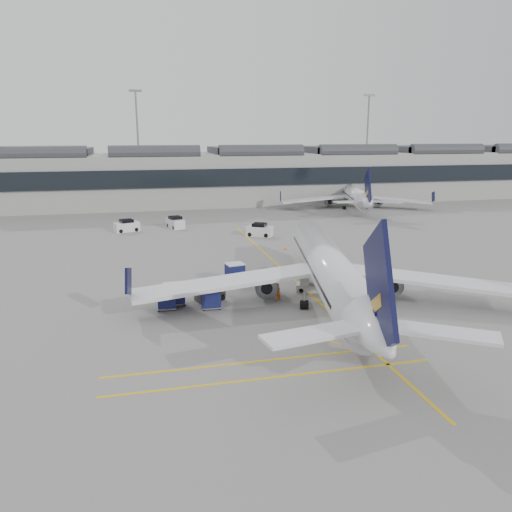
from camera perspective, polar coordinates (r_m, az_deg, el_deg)
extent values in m
plane|color=gray|center=(43.87, -4.83, -6.60)|extent=(220.00, 220.00, 0.00)
cube|color=#9E9E99|center=(113.29, -10.49, 8.60)|extent=(200.00, 20.00, 11.00)
cube|color=black|center=(103.05, -10.19, 8.69)|extent=(200.00, 0.50, 3.60)
cube|color=#38383D|center=(112.92, -10.63, 11.74)|extent=(200.00, 18.00, 1.40)
cylinder|color=slate|center=(126.74, -13.30, 12.17)|extent=(0.44, 0.44, 25.00)
cube|color=slate|center=(127.11, -13.63, 17.89)|extent=(3.00, 0.60, 0.50)
cylinder|color=slate|center=(140.63, 12.55, 12.33)|extent=(0.44, 0.44, 25.00)
cube|color=slate|center=(140.96, 12.83, 17.49)|extent=(3.00, 0.60, 0.50)
cube|color=gold|center=(55.29, 3.88, -2.25)|extent=(0.25, 60.00, 0.01)
cylinder|color=silver|center=(46.89, 8.26, -1.31)|extent=(9.73, 30.15, 3.76)
cone|color=silver|center=(63.28, 5.63, 2.69)|extent=(4.49, 4.68, 3.76)
cone|color=silver|center=(30.67, 13.91, -9.03)|extent=(4.65, 5.46, 3.76)
cube|color=silver|center=(45.00, -3.46, -3.02)|extent=(17.30, 5.46, 0.35)
cube|color=silver|center=(48.32, 19.71, -2.64)|extent=(16.56, 11.54, 0.35)
cylinder|color=slate|center=(47.16, 1.12, -3.10)|extent=(2.78, 3.95, 2.10)
cylinder|color=slate|center=(49.12, 14.78, -2.87)|extent=(2.78, 3.95, 2.10)
cube|color=black|center=(30.27, 13.91, -3.70)|extent=(1.83, 7.52, 8.38)
cylinder|color=black|center=(58.59, 6.25, -1.06)|extent=(0.40, 0.68, 0.64)
cylinder|color=black|center=(44.96, 5.53, -5.56)|extent=(0.85, 0.92, 0.80)
cylinder|color=black|center=(45.86, 11.77, -5.40)|extent=(0.85, 0.92, 0.80)
cylinder|color=silver|center=(108.11, 11.10, 6.89)|extent=(10.02, 26.44, 3.32)
cone|color=silver|center=(122.84, 9.95, 7.74)|extent=(4.11, 4.26, 3.32)
cone|color=silver|center=(93.08, 12.64, 5.96)|extent=(4.30, 4.95, 3.32)
cube|color=silver|center=(105.83, 6.69, 6.48)|extent=(15.15, 3.98, 0.31)
cube|color=silver|center=(108.63, 15.58, 6.25)|extent=(14.32, 10.82, 0.31)
cylinder|color=slate|center=(107.99, 8.33, 6.24)|extent=(2.61, 3.55, 1.85)
cylinder|color=slate|center=(109.68, 13.68, 6.11)|extent=(2.61, 3.55, 1.85)
cube|color=black|center=(93.31, 12.66, 7.51)|extent=(1.98, 6.56, 7.39)
cylinder|color=black|center=(118.36, 10.24, 6.28)|extent=(0.38, 0.61, 0.56)
cylinder|color=black|center=(105.91, 10.05, 5.47)|extent=(0.78, 0.84, 0.71)
cylinder|color=black|center=(106.66, 12.40, 5.42)|extent=(0.78, 0.84, 0.71)
cube|color=#B9B8B0|center=(50.08, 6.82, -3.62)|extent=(4.03, 2.77, 0.69)
cube|color=black|center=(49.84, 7.98, -2.80)|extent=(3.50, 2.25, 1.46)
cube|color=#B9B8B0|center=(49.92, 5.60, -2.82)|extent=(1.30, 1.52, 0.89)
cylinder|color=black|center=(49.51, 5.19, -3.94)|extent=(0.47, 0.33, 0.43)
cylinder|color=black|center=(50.83, 5.29, -3.47)|extent=(0.47, 0.33, 0.43)
cylinder|color=black|center=(49.45, 8.39, -4.06)|extent=(0.47, 0.33, 0.43)
cylinder|color=black|center=(50.76, 8.40, -3.59)|extent=(0.47, 0.33, 0.43)
cube|color=gray|center=(52.80, -2.41, -2.78)|extent=(2.19, 1.92, 0.14)
cube|color=#141950|center=(52.54, -2.42, -1.82)|extent=(2.02, 1.83, 1.66)
cube|color=silver|center=(52.32, -2.43, -0.91)|extent=(2.08, 1.90, 0.11)
cylinder|color=black|center=(51.98, -2.99, -3.14)|extent=(0.27, 0.16, 0.25)
cylinder|color=black|center=(53.12, -3.47, -2.78)|extent=(0.27, 0.16, 0.25)
cylinder|color=black|center=(52.54, -1.35, -2.94)|extent=(0.27, 0.16, 0.25)
cylinder|color=black|center=(53.66, -1.86, -2.59)|extent=(0.27, 0.16, 0.25)
cube|color=gray|center=(45.50, -10.14, -5.77)|extent=(1.81, 1.52, 0.12)
cube|color=#141950|center=(45.23, -10.18, -4.80)|extent=(1.65, 1.46, 1.47)
cube|color=silver|center=(45.00, -10.22, -3.87)|extent=(1.71, 1.52, 0.10)
cylinder|color=black|center=(45.01, -11.04, -6.12)|extent=(0.23, 0.12, 0.22)
cylinder|color=black|center=(46.06, -11.02, -5.66)|extent=(0.23, 0.12, 0.22)
cylinder|color=black|center=(44.99, -9.22, -6.05)|extent=(0.23, 0.12, 0.22)
cylinder|color=black|center=(46.04, -9.24, -5.59)|extent=(0.23, 0.12, 0.22)
cube|color=gray|center=(46.44, -9.33, -5.30)|extent=(2.09, 1.80, 0.13)
cube|color=#141950|center=(46.16, -9.37, -4.25)|extent=(1.91, 1.72, 1.63)
cube|color=silver|center=(45.91, -9.41, -3.23)|extent=(1.98, 1.78, 0.11)
cylinder|color=black|center=(45.76, -10.14, -5.73)|extent=(0.26, 0.14, 0.25)
cylinder|color=black|center=(46.91, -10.42, -5.25)|extent=(0.26, 0.14, 0.25)
cylinder|color=black|center=(46.04, -8.21, -5.53)|extent=(0.26, 0.14, 0.25)
cylinder|color=black|center=(47.19, -8.54, -5.06)|extent=(0.26, 0.14, 0.25)
cube|color=gray|center=(45.17, -5.17, -5.74)|extent=(1.80, 1.48, 0.13)
cube|color=#141950|center=(44.90, -5.20, -4.72)|extent=(1.64, 1.43, 1.53)
cube|color=silver|center=(44.65, -5.22, -3.74)|extent=(1.69, 1.48, 0.11)
cylinder|color=black|center=(44.57, -6.01, -6.13)|extent=(0.23, 0.11, 0.23)
cylinder|color=black|center=(45.65, -6.20, -5.65)|extent=(0.23, 0.11, 0.23)
cylinder|color=black|center=(44.76, -4.12, -6.00)|extent=(0.23, 0.11, 0.23)
cylinder|color=black|center=(45.84, -4.36, -5.52)|extent=(0.23, 0.11, 0.23)
imported|color=#DB480B|center=(53.19, -2.65, -1.78)|extent=(0.85, 0.72, 1.98)
imported|color=orange|center=(46.97, 2.40, -4.11)|extent=(0.99, 0.92, 1.63)
cube|color=#545649|center=(47.19, -5.30, -4.40)|extent=(2.93, 2.32, 1.02)
cube|color=#545649|center=(47.00, -5.31, -3.69)|extent=(1.58, 1.58, 0.51)
cylinder|color=black|center=(46.31, -5.90, -5.13)|extent=(0.63, 0.44, 0.57)
cylinder|color=black|center=(47.44, -6.65, -4.69)|extent=(0.63, 0.44, 0.57)
cylinder|color=black|center=(47.14, -3.91, -4.75)|extent=(0.63, 0.44, 0.57)
cylinder|color=black|center=(48.25, -4.70, -4.32)|extent=(0.63, 0.44, 0.57)
cone|color=#F24C0A|center=(67.43, 3.38, 0.90)|extent=(0.35, 0.35, 0.49)
cone|color=#F24C0A|center=(50.41, 10.69, -3.79)|extent=(0.33, 0.33, 0.46)
cube|color=silver|center=(82.79, -14.55, 3.24)|extent=(4.23, 3.05, 1.48)
cube|color=black|center=(82.64, -14.59, 3.85)|extent=(2.39, 2.33, 0.64)
cylinder|color=black|center=(81.70, -15.20, 2.76)|extent=(0.68, 0.43, 0.64)
cylinder|color=black|center=(83.29, -15.55, 2.94)|extent=(0.68, 0.43, 0.64)
cylinder|color=black|center=(82.47, -13.51, 2.96)|extent=(0.68, 0.43, 0.64)
cylinder|color=black|center=(84.05, -13.90, 3.14)|extent=(0.68, 0.43, 0.64)
cube|color=silver|center=(84.32, -9.19, 3.69)|extent=(2.97, 4.22, 1.49)
cube|color=black|center=(84.17, -9.21, 4.29)|extent=(2.30, 2.36, 0.64)
cylinder|color=black|center=(83.54, -8.31, 3.33)|extent=(0.41, 0.68, 0.64)
cylinder|color=black|center=(82.92, -9.39, 3.22)|extent=(0.41, 0.68, 0.64)
cylinder|color=black|center=(85.87, -8.97, 3.59)|extent=(0.41, 0.68, 0.64)
cylinder|color=black|center=(85.26, -10.03, 3.48)|extent=(0.41, 0.68, 0.64)
cube|color=silver|center=(76.54, 0.41, 2.86)|extent=(4.34, 3.66, 1.51)
cube|color=black|center=(76.37, 0.41, 3.54)|extent=(2.61, 2.57, 0.65)
cylinder|color=black|center=(76.19, -0.72, 2.48)|extent=(0.68, 0.54, 0.65)
cylinder|color=black|center=(77.81, -0.32, 2.72)|extent=(0.68, 0.54, 0.65)
cylinder|color=black|center=(75.45, 1.16, 2.36)|extent=(0.68, 0.54, 0.65)
cylinder|color=black|center=(77.08, 1.52, 2.61)|extent=(0.68, 0.54, 0.65)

